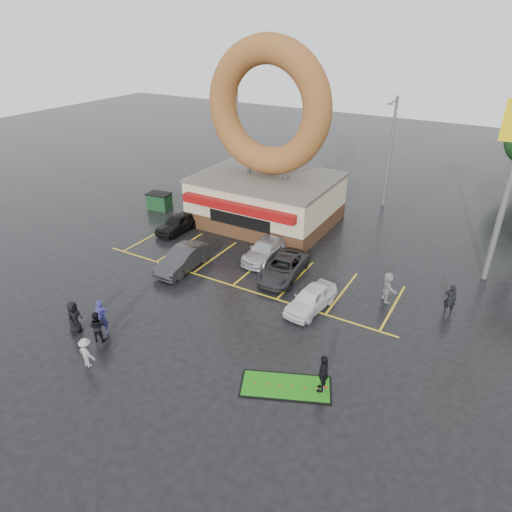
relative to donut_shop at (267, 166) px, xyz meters
The scene contains 18 objects.
ground 14.04m from the donut_shop, 76.98° to the right, with size 120.00×120.00×0.00m, color black.
donut_shop is the anchor object (origin of this frame).
streetlight_left 9.87m from the donut_shop, 135.22° to the left, with size 0.40×2.21×9.00m.
streetlight_mid 10.59m from the donut_shop, 48.62° to the left, with size 0.40×2.21×9.00m.
car_black 7.88m from the donut_shop, 133.94° to the right, with size 1.59×3.95×1.35m, color black.
car_dgrey 10.16m from the donut_shop, 95.04° to the right, with size 1.53×4.37×1.44m, color #28282A.
car_silver 7.32m from the donut_shop, 61.58° to the right, with size 1.78×4.37×1.27m, color #ACACB1.
car_grey 9.56m from the donut_shop, 54.15° to the right, with size 2.10×4.54×1.26m, color #2A2A2D.
car_white 13.01m from the donut_shop, 49.62° to the right, with size 1.53×3.80×1.30m, color white.
person_blue 17.12m from the donut_shop, 90.75° to the right, with size 0.69×0.45×1.88m, color navy.
person_blackjkt 17.69m from the donut_shop, 89.98° to the right, with size 0.79×0.61×1.62m, color black.
person_hoodie 19.30m from the donut_shop, 86.75° to the right, with size 0.98×0.56×1.52m, color gray.
person_bystander 17.83m from the donut_shop, 94.89° to the right, with size 0.88×0.57×1.80m, color black.
person_cameraman 18.93m from the donut_shop, 53.51° to the right, with size 1.10×0.46×1.88m, color black.
person_walker_near 13.65m from the donut_shop, 29.81° to the right, with size 1.68×0.54×1.81m, color #939396.
person_walker_far 16.27m from the donut_shop, 22.10° to the right, with size 0.63×0.41×1.72m, color black.
dumpster 10.02m from the donut_shop, 166.17° to the right, with size 1.80×1.20×1.30m, color #1C4925.
putting_green 18.82m from the donut_shop, 58.28° to the right, with size 4.33×3.15×0.50m.
Camera 1 is at (13.02, -16.20, 14.38)m, focal length 32.00 mm.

